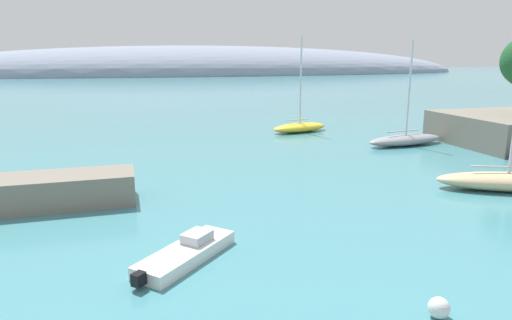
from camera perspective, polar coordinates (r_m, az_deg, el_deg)
name	(u,v)px	position (r m, az deg, el deg)	size (l,w,h in m)	color
distant_ridge	(204,74)	(213.44, -6.74, 10.89)	(267.26, 64.13, 25.91)	gray
sailboat_grey_near_shore	(405,139)	(42.87, 18.63, 2.54)	(8.08, 3.06, 9.36)	gray
sailboat_sand_mid_mooring	(508,181)	(30.88, 29.58, -2.32)	(8.57, 5.40, 8.75)	#C6B284
sailboat_yellow_outer_mooring	(300,126)	(48.16, 5.63, 4.30)	(6.95, 3.96, 9.94)	yellow
motorboat_white_foreground	(187,252)	(18.28, -8.88, -11.63)	(4.47, 4.45, 0.91)	white
mooring_buoy_white	(439,308)	(15.53, 22.41, -17.13)	(0.67, 0.67, 0.67)	silver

